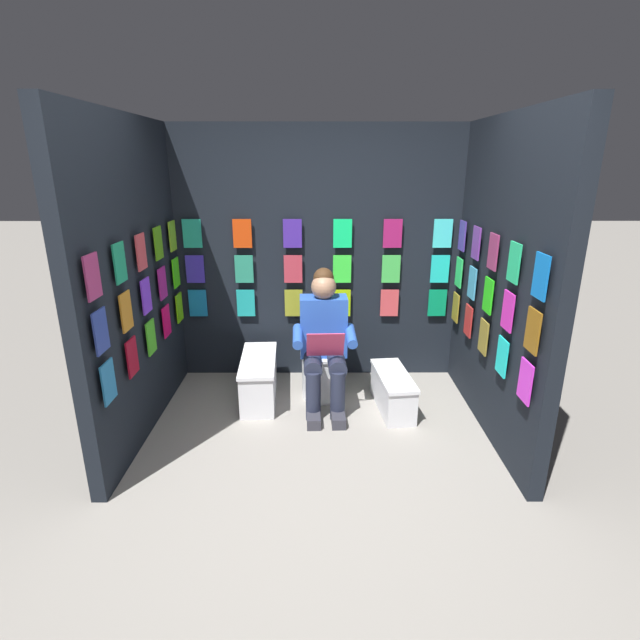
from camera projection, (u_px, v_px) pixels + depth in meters
ground_plane at (317, 502)px, 3.01m from camera, size 30.00×30.00×0.00m
display_wall_back at (318, 257)px, 4.53m from camera, size 2.73×0.14×2.36m
display_wall_left at (501, 282)px, 3.57m from camera, size 0.14×1.94×2.36m
display_wall_right at (133, 283)px, 3.56m from camera, size 0.14×1.94×2.36m
toilet at (323, 359)px, 4.35m from camera, size 0.41×0.56×0.77m
person_reading at (324, 340)px, 4.05m from camera, size 0.54×0.69×1.19m
comic_longbox_near at (259, 378)px, 4.27m from camera, size 0.34×0.82×0.39m
comic_longbox_far at (393, 391)px, 4.11m from camera, size 0.33×0.70×0.32m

